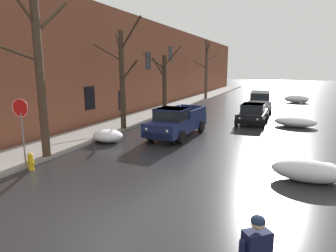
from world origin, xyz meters
TOP-DOWN VIEW (x-y plane):
  - ground_plane at (0.00, 0.00)m, footprint 200.00×200.00m
  - left_sidewalk_slab at (-6.70, 18.00)m, footprint 2.91×80.00m
  - brick_townhouse_facade at (-8.66, 18.00)m, footprint 0.63×80.00m
  - snow_bank_along_left_kerb at (5.21, 5.10)m, footprint 2.44×1.09m
  - snow_bank_mid_block_left at (-4.75, 7.13)m, footprint 1.67×1.47m
  - snow_bank_near_corner_right at (5.24, 31.06)m, footprint 2.67×1.20m
  - snow_bank_far_right_pile at (4.81, 15.62)m, footprint 2.73×1.50m
  - bare_tree_at_the_corner at (-5.50, 3.54)m, footprint 1.75×3.13m
  - bare_tree_second_along_sidewalk at (-5.47, 10.10)m, footprint 3.76×2.21m
  - bare_tree_mid_block at (-5.50, 16.81)m, footprint 3.17×3.30m
  - bare_tree_far_down_block at (-5.50, 30.08)m, footprint 3.27×2.65m
  - pickup_truck_darkblue_approaching_near_lane at (-1.69, 9.77)m, footprint 2.32×5.39m
  - sedan_black_parked_kerbside_close at (1.96, 15.71)m, footprint 2.04×4.19m
  - suv_silver_parked_kerbside_mid at (1.83, 22.46)m, footprint 2.35×4.63m
  - fire_hydrant at (-4.95, 2.17)m, footprint 0.42×0.22m
  - stop_sign_at_corner at (-5.27, 2.21)m, footprint 0.76×0.14m

SIDE VIEW (x-z plane):
  - ground_plane at x=0.00m, z-range 0.00..0.00m
  - left_sidewalk_slab at x=-6.70m, z-range 0.00..0.13m
  - snow_bank_mid_block_left at x=-4.75m, z-range -0.01..0.66m
  - snow_bank_far_right_pile at x=4.81m, z-range 0.00..0.68m
  - fire_hydrant at x=-4.95m, z-range 0.00..0.71m
  - snow_bank_along_left_kerb at x=5.21m, z-range -0.01..0.77m
  - snow_bank_near_corner_right at x=5.24m, z-range -0.02..0.85m
  - sedan_black_parked_kerbside_close at x=1.96m, z-range 0.04..1.46m
  - pickup_truck_darkblue_approaching_near_lane at x=-1.69m, z-range 0.00..1.76m
  - suv_silver_parked_kerbside_mid at x=1.83m, z-range 0.08..1.90m
  - stop_sign_at_corner at x=-5.27m, z-range 0.78..3.62m
  - bare_tree_mid_block at x=-5.50m, z-range -0.09..5.66m
  - bare_tree_second_along_sidewalk at x=-5.47m, z-range 0.00..6.88m
  - bare_tree_at_the_corner at x=-5.50m, z-range 0.09..7.28m
  - bare_tree_far_down_block at x=-5.50m, z-range 0.23..7.55m
  - brick_townhouse_facade at x=-8.66m, z-range 0.00..8.44m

